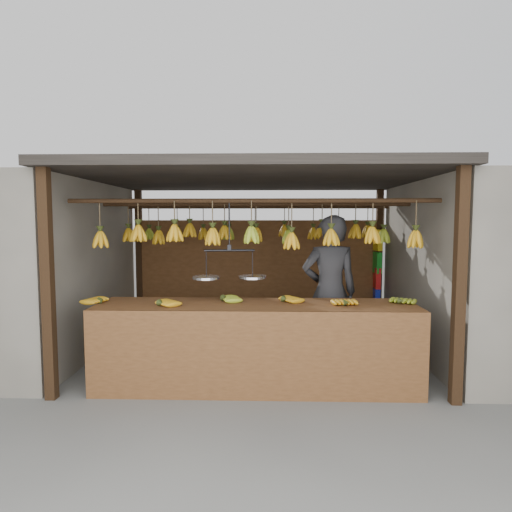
{
  "coord_description": "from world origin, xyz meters",
  "views": [
    {
      "loc": [
        0.17,
        -5.6,
        1.78
      ],
      "look_at": [
        0.0,
        0.3,
        1.3
      ],
      "focal_mm": 30.0,
      "sensor_mm": 36.0,
      "label": 1
    }
  ],
  "objects": [
    {
      "name": "ground",
      "position": [
        0.0,
        0.0,
        0.0
      ],
      "size": [
        80.0,
        80.0,
        0.0
      ],
      "primitive_type": "plane",
      "color": "#5B5B57"
    },
    {
      "name": "stall",
      "position": [
        0.0,
        0.33,
        1.97
      ],
      "size": [
        4.3,
        3.3,
        2.4
      ],
      "color": "black",
      "rests_on": "ground"
    },
    {
      "name": "counter",
      "position": [
        0.04,
        -1.23,
        0.7
      ],
      "size": [
        3.5,
        0.77,
        0.96
      ],
      "color": "brown",
      "rests_on": "ground"
    },
    {
      "name": "hanging_bananas",
      "position": [
        0.0,
        0.0,
        1.61
      ],
      "size": [
        3.59,
        2.24,
        0.38
      ],
      "color": "orange",
      "rests_on": "ground"
    },
    {
      "name": "balance_scale",
      "position": [
        -0.25,
        -1.0,
        1.21
      ],
      "size": [
        0.79,
        0.36,
        0.84
      ],
      "color": "black",
      "rests_on": "ground"
    },
    {
      "name": "vendor",
      "position": [
        0.91,
        -0.47,
        0.93
      ],
      "size": [
        0.72,
        0.51,
        1.85
      ],
      "primitive_type": "imported",
      "rotation": [
        0.0,
        0.0,
        3.24
      ],
      "color": "#262628",
      "rests_on": "ground"
    },
    {
      "name": "bag_bundles",
      "position": [
        1.94,
        1.35,
        0.99
      ],
      "size": [
        0.08,
        0.26,
        1.3
      ],
      "color": "yellow",
      "rests_on": "ground"
    }
  ]
}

